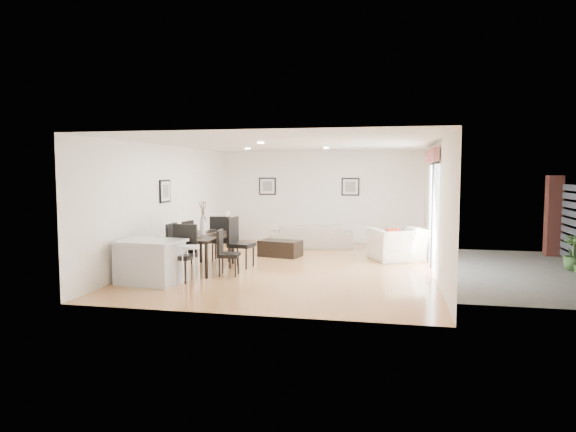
% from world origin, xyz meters
% --- Properties ---
extents(ground, '(8.00, 8.00, 0.00)m').
position_xyz_m(ground, '(0.00, 0.00, 0.00)').
color(ground, tan).
rests_on(ground, ground).
extents(wall_back, '(6.00, 0.04, 2.70)m').
position_xyz_m(wall_back, '(0.00, 4.00, 1.35)').
color(wall_back, white).
rests_on(wall_back, ground).
extents(wall_front, '(6.00, 0.04, 2.70)m').
position_xyz_m(wall_front, '(0.00, -4.00, 1.35)').
color(wall_front, white).
rests_on(wall_front, ground).
extents(wall_left, '(0.04, 8.00, 2.70)m').
position_xyz_m(wall_left, '(-3.00, 0.00, 1.35)').
color(wall_left, white).
rests_on(wall_left, ground).
extents(wall_right, '(0.04, 8.00, 2.70)m').
position_xyz_m(wall_right, '(3.00, 0.00, 1.35)').
color(wall_right, white).
rests_on(wall_right, ground).
extents(ceiling, '(6.00, 8.00, 0.02)m').
position_xyz_m(ceiling, '(0.00, 0.00, 2.70)').
color(ceiling, white).
rests_on(ceiling, wall_back).
extents(sofa, '(2.35, 1.22, 0.65)m').
position_xyz_m(sofa, '(-0.06, 2.78, 0.33)').
color(sofa, '#A09781').
rests_on(sofa, ground).
extents(armchair, '(1.51, 1.44, 0.76)m').
position_xyz_m(armchair, '(2.25, 1.16, 0.38)').
color(armchair, beige).
rests_on(armchair, ground).
extents(courtyard_plant_b, '(0.46, 0.46, 0.74)m').
position_xyz_m(courtyard_plant_b, '(5.90, 0.69, 0.37)').
color(courtyard_plant_b, '#335123').
rests_on(courtyard_plant_b, ground).
extents(dining_table, '(0.90, 1.80, 0.75)m').
position_xyz_m(dining_table, '(-1.82, -0.84, 0.67)').
color(dining_table, black).
rests_on(dining_table, ground).
extents(dining_chair_wnear, '(0.47, 0.47, 1.03)m').
position_xyz_m(dining_chair_wnear, '(-2.44, -1.29, 0.58)').
color(dining_chair_wnear, black).
rests_on(dining_chair_wnear, ground).
extents(dining_chair_wfar, '(0.50, 0.50, 1.00)m').
position_xyz_m(dining_chair_wfar, '(-2.45, -0.40, 0.56)').
color(dining_chair_wfar, black).
rests_on(dining_chair_wfar, ground).
extents(dining_chair_enear, '(0.46, 0.46, 0.93)m').
position_xyz_m(dining_chair_enear, '(-1.18, -1.30, 0.52)').
color(dining_chair_enear, black).
rests_on(dining_chair_enear, ground).
extents(dining_chair_efar, '(0.56, 0.56, 1.10)m').
position_xyz_m(dining_chair_efar, '(-1.19, -0.38, 0.61)').
color(dining_chair_efar, black).
rests_on(dining_chair_efar, ground).
extents(dining_chair_head, '(0.51, 0.51, 1.08)m').
position_xyz_m(dining_chair_head, '(-1.81, -1.94, 0.61)').
color(dining_chair_head, black).
rests_on(dining_chair_head, ground).
extents(dining_chair_foot, '(0.55, 0.55, 1.06)m').
position_xyz_m(dining_chair_foot, '(-1.80, 0.26, 0.59)').
color(dining_chair_foot, black).
rests_on(dining_chair_foot, ground).
extents(vase, '(0.94, 1.44, 0.73)m').
position_xyz_m(vase, '(-1.82, -0.84, 1.04)').
color(vase, white).
rests_on(vase, dining_table).
extents(coffee_table, '(1.10, 0.81, 0.40)m').
position_xyz_m(coffee_table, '(-0.59, 1.20, 0.20)').
color(coffee_table, black).
rests_on(coffee_table, ground).
extents(side_table, '(0.51, 0.51, 0.56)m').
position_xyz_m(side_table, '(-2.66, 3.31, 0.28)').
color(side_table, black).
rests_on(side_table, ground).
extents(table_lamp, '(0.19, 0.19, 0.37)m').
position_xyz_m(table_lamp, '(-2.66, 3.31, 0.80)').
color(table_lamp, white).
rests_on(table_lamp, side_table).
extents(cushion, '(0.33, 0.27, 0.33)m').
position_xyz_m(cushion, '(2.14, 1.05, 0.60)').
color(cushion, maroon).
rests_on(cushion, armchair).
extents(kitchen_island, '(1.24, 1.00, 0.82)m').
position_xyz_m(kitchen_island, '(-2.31, -2.30, 0.41)').
color(kitchen_island, '#BEBEC0').
rests_on(kitchen_island, ground).
extents(bar_stool, '(0.34, 0.34, 0.74)m').
position_xyz_m(bar_stool, '(-1.50, -2.30, 0.63)').
color(bar_stool, silver).
rests_on(bar_stool, ground).
extents(framed_print_back_left, '(0.52, 0.04, 0.52)m').
position_xyz_m(framed_print_back_left, '(-1.60, 3.97, 1.65)').
color(framed_print_back_left, black).
rests_on(framed_print_back_left, wall_back).
extents(framed_print_back_right, '(0.52, 0.04, 0.52)m').
position_xyz_m(framed_print_back_right, '(0.90, 3.97, 1.65)').
color(framed_print_back_right, black).
rests_on(framed_print_back_right, wall_back).
extents(framed_print_left_wall, '(0.04, 0.52, 0.52)m').
position_xyz_m(framed_print_left_wall, '(-2.97, -0.20, 1.65)').
color(framed_print_left_wall, black).
rests_on(framed_print_left_wall, wall_left).
extents(sliding_door, '(0.12, 2.70, 2.57)m').
position_xyz_m(sliding_door, '(2.96, 0.30, 1.66)').
color(sliding_door, white).
rests_on(sliding_door, wall_right).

